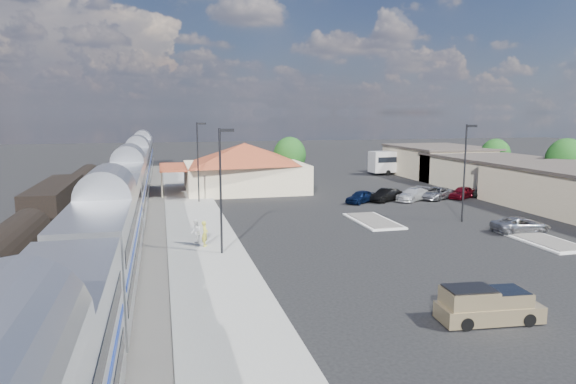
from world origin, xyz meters
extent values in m
plane|color=black|center=(0.00, 0.00, 0.00)|extent=(280.00, 280.00, 0.00)
cube|color=#4C4944|center=(-21.00, 8.00, 0.06)|extent=(16.00, 100.00, 0.12)
cube|color=gray|center=(-12.00, 6.00, 0.09)|extent=(5.50, 92.00, 0.18)
cube|color=silver|center=(-18.00, -11.24, 3.05)|extent=(3.00, 20.00, 5.00)
cube|color=black|center=(-18.00, -11.24, 0.30)|extent=(2.20, 16.00, 0.60)
cube|color=silver|center=(-18.00, 9.76, 3.05)|extent=(3.00, 20.00, 5.00)
cube|color=black|center=(-18.00, 9.76, 0.30)|extent=(2.20, 16.00, 0.60)
cube|color=silver|center=(-18.00, 30.76, 3.05)|extent=(3.00, 20.00, 5.00)
cube|color=black|center=(-18.00, 30.76, 0.30)|extent=(2.20, 16.00, 0.60)
cube|color=silver|center=(-18.00, 51.76, 3.05)|extent=(3.00, 20.00, 5.00)
cube|color=black|center=(-18.00, 51.76, 0.30)|extent=(2.20, 16.00, 0.60)
cylinder|color=black|center=(-24.00, -10.09, 2.10)|extent=(2.80, 14.00, 2.80)
cube|color=black|center=(-24.00, -10.09, 0.30)|extent=(2.20, 12.00, 0.60)
cube|color=black|center=(-24.00, 5.91, 2.20)|extent=(2.80, 14.00, 3.60)
cube|color=black|center=(-24.00, 5.91, 0.30)|extent=(2.20, 12.00, 0.60)
cylinder|color=black|center=(-24.00, 21.91, 2.10)|extent=(2.80, 14.00, 2.80)
cube|color=black|center=(-24.00, 21.91, 0.30)|extent=(2.20, 12.00, 0.60)
cube|color=#C6B191|center=(-4.50, 24.00, 1.80)|extent=(15.00, 12.00, 3.60)
pyramid|color=maroon|center=(-4.50, 24.00, 4.90)|extent=(15.30, 12.24, 2.60)
cube|color=maroon|center=(-13.60, 24.00, 3.30)|extent=(3.20, 9.60, 0.25)
cube|color=#C6B28C|center=(28.00, 18.00, 2.00)|extent=(12.00, 18.00, 4.00)
cube|color=#3F3833|center=(28.00, 18.00, 4.15)|extent=(12.40, 18.40, 0.30)
cube|color=#C6B28C|center=(28.00, 32.00, 2.25)|extent=(12.00, 16.00, 4.50)
cube|color=#3F3833|center=(28.00, 32.00, 4.65)|extent=(12.40, 16.40, 0.30)
cube|color=silver|center=(4.00, 2.00, 0.07)|extent=(3.30, 7.50, 0.15)
cube|color=#4C4944|center=(4.00, 2.00, 0.16)|extent=(2.70, 6.90, 0.10)
cube|color=silver|center=(14.00, -8.00, 0.07)|extent=(3.30, 7.50, 0.15)
cube|color=#4C4944|center=(14.00, -8.00, 0.16)|extent=(2.70, 6.90, 0.10)
cylinder|color=black|center=(-11.00, -6.00, 4.50)|extent=(0.16, 0.16, 9.00)
cube|color=black|center=(-10.50, -6.00, 8.85)|extent=(1.00, 0.25, 0.22)
cylinder|color=black|center=(-11.00, 16.00, 4.50)|extent=(0.16, 0.16, 9.00)
cube|color=black|center=(-10.50, 16.00, 8.85)|extent=(1.00, 0.25, 0.22)
cylinder|color=black|center=(12.00, 0.00, 4.50)|extent=(0.16, 0.16, 9.00)
cube|color=black|center=(12.50, 0.00, 8.85)|extent=(1.00, 0.25, 0.22)
cylinder|color=#382314|center=(34.00, 12.00, 1.43)|extent=(0.30, 0.30, 2.86)
ellipsoid|color=#123F14|center=(34.00, 12.00, 4.23)|extent=(4.94, 4.94, 5.46)
cylinder|color=#382314|center=(34.00, 26.00, 1.28)|extent=(0.30, 0.30, 2.55)
ellipsoid|color=#123F14|center=(34.00, 26.00, 3.77)|extent=(4.41, 4.41, 4.87)
cylinder|color=#382314|center=(3.00, 30.00, 1.36)|extent=(0.30, 0.30, 2.73)
ellipsoid|color=#123F14|center=(3.00, 30.00, 4.03)|extent=(4.71, 4.71, 5.21)
cube|color=tan|center=(0.21, -20.81, 0.49)|extent=(5.07, 2.21, 0.81)
cube|color=tan|center=(0.21, -20.81, 1.12)|extent=(2.02, 1.86, 0.85)
cube|color=tan|center=(0.21, -20.81, 1.21)|extent=(2.51, 1.90, 0.99)
cylinder|color=black|center=(1.72, -21.75, 0.32)|extent=(0.67, 0.31, 0.65)
cylinder|color=black|center=(1.85, -20.14, 0.32)|extent=(0.67, 0.31, 0.65)
cylinder|color=black|center=(-1.43, -21.48, 0.32)|extent=(0.67, 0.31, 0.65)
cylinder|color=black|center=(-1.29, -19.87, 0.32)|extent=(0.67, 0.31, 0.65)
imported|color=#94959B|center=(14.35, -5.09, 0.68)|extent=(4.99, 2.53, 1.35)
cube|color=silver|center=(24.00, 36.00, 2.13)|extent=(12.09, 3.59, 3.38)
cube|color=black|center=(24.00, 36.00, 2.54)|extent=(11.15, 3.55, 0.89)
cylinder|color=black|center=(28.25, 35.20, 0.45)|extent=(0.92, 0.37, 0.89)
cylinder|color=black|center=(28.05, 37.52, 0.45)|extent=(0.92, 0.37, 0.89)
cylinder|color=black|center=(20.54, 34.54, 0.45)|extent=(0.92, 0.37, 0.89)
cylinder|color=black|center=(20.34, 36.85, 0.45)|extent=(0.92, 0.37, 0.89)
imported|color=gold|center=(-11.99, -3.78, 1.14)|extent=(0.62, 0.79, 1.91)
imported|color=silver|center=(-12.62, -3.14, 1.14)|extent=(0.76, 0.96, 1.93)
imported|color=#0B1738|center=(6.63, 11.68, 0.71)|extent=(4.42, 3.75, 1.43)
imported|color=black|center=(9.83, 11.98, 0.74)|extent=(4.63, 3.65, 1.47)
imported|color=silver|center=(13.03, 11.68, 0.74)|extent=(5.40, 4.49, 1.48)
imported|color=gray|center=(16.23, 11.98, 0.71)|extent=(5.56, 4.71, 1.42)
imported|color=maroon|center=(19.43, 11.68, 0.72)|extent=(4.48, 3.74, 1.44)
imported|color=black|center=(22.63, 11.98, 0.65)|extent=(4.01, 3.45, 1.30)
camera|label=1|loc=(-14.94, -41.42, 10.05)|focal=32.00mm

